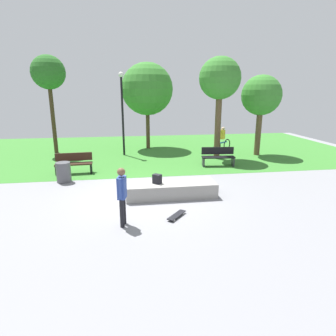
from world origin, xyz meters
The scene contains 15 objects.
ground_plane centered at (0.00, 0.00, 0.00)m, with size 28.00×28.00×0.00m, color gray.
grass_lawn centered at (0.00, 8.08, 0.00)m, with size 26.60×11.84×0.01m, color #387A2D.
concrete_ledge centered at (0.95, -0.23, 0.25)m, with size 3.12×1.03×0.51m, color gray.
backpack_on_ledge centered at (0.47, -0.26, 0.67)m, with size 0.28×0.20×0.32m, color black.
skater_performing_trick centered at (-0.69, -2.24, 0.95)m, with size 0.26×0.42×1.63m.
skateboard_by_ledge centered at (0.85, -1.95, 0.06)m, with size 0.66×0.74×0.08m.
park_bench_center_lawn centered at (3.92, 3.65, 0.48)m, with size 1.64×0.63×0.91m.
park_bench_far_right centered at (-2.88, 3.29, 0.48)m, with size 1.62×0.56×0.91m.
tree_leaning_ash centered at (4.36, 5.22, 4.15)m, with size 2.16×2.16×5.32m.
tree_slender_maple centered at (-4.71, 8.04, 4.53)m, with size 1.88×1.88×5.56m.
tree_tall_oak centered at (6.96, 5.76, 3.32)m, with size 2.20×2.20×4.47m.
tree_young_birch centered at (0.87, 8.66, 3.70)m, with size 3.19×3.19×5.31m.
lamp_post centered at (-0.67, 6.81, 2.76)m, with size 0.28×0.28×4.60m.
trash_bin centered at (-3.09, 2.04, 0.41)m, with size 0.57×0.57×0.82m, color #4C4C51.
cyclist_on_bicycle centered at (5.32, 7.08, 0.63)m, with size 1.47×1.18×1.52m.
Camera 1 is at (-0.52, -9.46, 3.55)m, focal length 30.27 mm.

